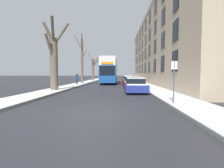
% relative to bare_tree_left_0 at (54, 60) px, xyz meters
% --- Properties ---
extents(ground_plane, '(320.00, 320.00, 0.00)m').
position_rel_bare_tree_left_0_xyz_m(ground_plane, '(4.91, -9.05, -3.06)').
color(ground_plane, '#28282D').
extents(sidewalk_left, '(2.24, 130.00, 0.16)m').
position_rel_bare_tree_left_0_xyz_m(sidewalk_left, '(-0.12, 43.95, -2.98)').
color(sidewalk_left, slate).
rests_on(sidewalk_left, ground).
extents(sidewalk_right, '(2.24, 130.00, 0.16)m').
position_rel_bare_tree_left_0_xyz_m(sidewalk_right, '(9.95, 43.95, -2.98)').
color(sidewalk_right, slate).
rests_on(sidewalk_right, ground).
extents(terrace_facade_right, '(9.10, 43.59, 12.77)m').
position_rel_bare_tree_left_0_xyz_m(terrace_facade_right, '(15.56, 15.79, 3.33)').
color(terrace_facade_right, tan).
rests_on(terrace_facade_right, ground).
extents(bare_tree_left_0, '(2.41, 2.14, 6.78)m').
position_rel_bare_tree_left_0_xyz_m(bare_tree_left_0, '(0.00, 0.00, 0.00)').
color(bare_tree_left_0, brown).
rests_on(bare_tree_left_0, ground).
extents(bare_tree_left_1, '(2.01, 2.55, 8.05)m').
position_rel_bare_tree_left_0_xyz_m(bare_tree_left_1, '(0.13, 12.11, 0.94)').
color(bare_tree_left_1, brown).
rests_on(bare_tree_left_1, ground).
extents(bare_tree_left_2, '(3.25, 1.96, 6.82)m').
position_rel_bare_tree_left_0_xyz_m(bare_tree_left_2, '(0.13, 24.29, 0.00)').
color(bare_tree_left_2, brown).
rests_on(bare_tree_left_2, ground).
extents(double_decker_bus, '(2.56, 10.27, 4.41)m').
position_rel_bare_tree_left_0_xyz_m(double_decker_bus, '(4.49, 14.35, -0.56)').
color(double_decker_bus, '#194C99').
rests_on(double_decker_bus, ground).
extents(parked_car_0, '(1.87, 4.36, 1.35)m').
position_rel_bare_tree_left_0_xyz_m(parked_car_0, '(7.74, -0.46, -2.43)').
color(parked_car_0, navy).
rests_on(parked_car_0, ground).
extents(parked_car_1, '(1.85, 4.44, 1.42)m').
position_rel_bare_tree_left_0_xyz_m(parked_car_1, '(7.74, 5.16, -2.40)').
color(parked_car_1, maroon).
rests_on(parked_car_1, ground).
extents(parked_car_2, '(1.75, 4.33, 1.35)m').
position_rel_bare_tree_left_0_xyz_m(parked_car_2, '(7.74, 10.52, -2.43)').
color(parked_car_2, '#474C56').
rests_on(parked_car_2, ground).
extents(parked_car_3, '(1.79, 4.03, 1.43)m').
position_rel_bare_tree_left_0_xyz_m(parked_car_3, '(7.74, 15.64, -2.40)').
color(parked_car_3, maroon).
rests_on(parked_car_3, ground).
extents(pedestrian_left_sidewalk, '(0.40, 0.40, 1.83)m').
position_rel_bare_tree_left_0_xyz_m(pedestrian_left_sidewalk, '(-0.05, 9.17, -2.06)').
color(pedestrian_left_sidewalk, black).
rests_on(pedestrian_left_sidewalk, ground).
extents(street_sign_post, '(0.32, 0.07, 2.40)m').
position_rel_bare_tree_left_0_xyz_m(street_sign_post, '(9.13, -7.28, -1.68)').
color(street_sign_post, '#4C4F54').
rests_on(street_sign_post, ground).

